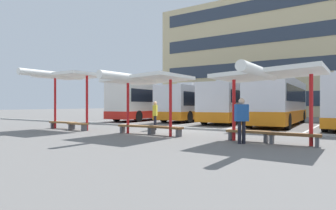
{
  "coord_description": "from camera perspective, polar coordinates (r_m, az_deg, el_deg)",
  "views": [
    {
      "loc": [
        9.01,
        -14.46,
        1.51
      ],
      "look_at": [
        -2.58,
        3.05,
        1.49
      ],
      "focal_mm": 30.97,
      "sensor_mm": 36.0,
      "label": 1
    }
  ],
  "objects": [
    {
      "name": "lane_stripe_0",
      "position": [
        30.73,
        -6.88,
        -2.75
      ],
      "size": [
        0.16,
        14.0,
        0.01
      ],
      "primitive_type": "cube",
      "color": "white",
      "rests_on": "ground"
    },
    {
      "name": "lane_stripe_1",
      "position": [
        28.11,
        -0.1,
        -3.01
      ],
      "size": [
        0.16,
        14.0,
        0.01
      ],
      "primitive_type": "cube",
      "color": "white",
      "rests_on": "ground"
    },
    {
      "name": "coach_bus_0",
      "position": [
        29.33,
        -3.2,
        0.6
      ],
      "size": [
        3.5,
        11.67,
        3.79
      ],
      "color": "silver",
      "rests_on": "ground"
    },
    {
      "name": "lane_stripe_2",
      "position": [
        25.96,
        7.93,
        -3.26
      ],
      "size": [
        0.16,
        14.0,
        0.01
      ],
      "primitive_type": "cube",
      "color": "white",
      "rests_on": "ground"
    },
    {
      "name": "coach_bus_2",
      "position": [
        25.55,
        12.78,
        0.29
      ],
      "size": [
        3.59,
        11.58,
        3.48
      ],
      "color": "silver",
      "rests_on": "ground"
    },
    {
      "name": "coach_bus_3",
      "position": [
        22.78,
        21.05,
        0.52
      ],
      "size": [
        3.04,
        11.04,
        3.66
      ],
      "color": "silver",
      "rests_on": "ground"
    },
    {
      "name": "waiting_shelter_2",
      "position": [
        11.85,
        19.07,
        5.56
      ],
      "size": [
        3.94,
        4.89,
        2.88
      ],
      "color": "red",
      "rests_on": "ground"
    },
    {
      "name": "bench_4",
      "position": [
        12.45,
        15.45,
        -5.34
      ],
      "size": [
        1.77,
        0.46,
        0.45
      ],
      "color": "brown",
      "rests_on": "ground"
    },
    {
      "name": "lane_stripe_3",
      "position": [
        24.4,
        17.2,
        -3.48
      ],
      "size": [
        0.16,
        14.0,
        0.01
      ],
      "primitive_type": "cube",
      "color": "white",
      "rests_on": "ground"
    },
    {
      "name": "bench_0",
      "position": [
        19.38,
        -20.02,
        -3.39
      ],
      "size": [
        1.99,
        0.64,
        0.45
      ],
      "color": "brown",
      "rests_on": "ground"
    },
    {
      "name": "waiting_shelter_0",
      "position": [
        18.46,
        -19.33,
        5.24
      ],
      "size": [
        3.98,
        4.58,
        3.42
      ],
      "color": "red",
      "rests_on": "ground"
    },
    {
      "name": "platform_kerb",
      "position": [
        18.0,
        3.35,
        -4.56
      ],
      "size": [
        44.0,
        0.24,
        0.12
      ],
      "primitive_type": "cube",
      "color": "#ADADA8",
      "rests_on": "ground"
    },
    {
      "name": "waiting_shelter_1",
      "position": [
        14.34,
        -4.62,
        4.88
      ],
      "size": [
        3.68,
        4.85,
        2.94
      ],
      "color": "red",
      "rests_on": "ground"
    },
    {
      "name": "bench_2",
      "position": [
        15.23,
        -6.31,
        -4.33
      ],
      "size": [
        2.04,
        0.67,
        0.45
      ],
      "color": "brown",
      "rests_on": "ground"
    },
    {
      "name": "lane_stripe_4",
      "position": [
        23.56,
        27.43,
        -3.61
      ],
      "size": [
        0.16,
        14.0,
        0.01
      ],
      "primitive_type": "cube",
      "color": "white",
      "rests_on": "ground"
    },
    {
      "name": "terminal_building",
      "position": [
        46.98,
        22.37,
        8.33
      ],
      "size": [
        35.18,
        14.16,
        19.26
      ],
      "color": "#D1BC8C",
      "rests_on": "ground"
    },
    {
      "name": "coach_bus_1",
      "position": [
        27.94,
        5.61,
        0.28
      ],
      "size": [
        3.31,
        11.63,
        3.48
      ],
      "color": "silver",
      "rests_on": "ground"
    },
    {
      "name": "ground_plane",
      "position": [
        17.1,
        1.57,
        -5.0
      ],
      "size": [
        160.0,
        160.0,
        0.0
      ],
      "primitive_type": "plane",
      "color": "slate"
    },
    {
      "name": "bench_3",
      "position": [
        14.18,
        -0.57,
        -4.65
      ],
      "size": [
        2.0,
        0.61,
        0.45
      ],
      "color": "brown",
      "rests_on": "ground"
    },
    {
      "name": "bench_1",
      "position": [
        17.77,
        -17.37,
        -3.74
      ],
      "size": [
        1.53,
        0.5,
        0.45
      ],
      "color": "brown",
      "rests_on": "ground"
    },
    {
      "name": "waiting_passenger_0",
      "position": [
        11.49,
        14.29,
        -2.33
      ],
      "size": [
        0.51,
        0.52,
        1.76
      ],
      "color": "black",
      "rests_on": "ground"
    },
    {
      "name": "waiting_passenger_1",
      "position": [
        17.29,
        -2.55,
        -1.65
      ],
      "size": [
        0.42,
        0.54,
        1.71
      ],
      "color": "black",
      "rests_on": "ground"
    },
    {
      "name": "bench_5",
      "position": [
        11.8,
        23.49,
        -5.62
      ],
      "size": [
        1.88,
        0.49,
        0.45
      ],
      "color": "brown",
      "rests_on": "ground"
    }
  ]
}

